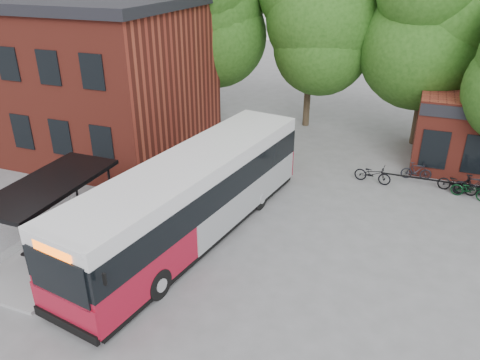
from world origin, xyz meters
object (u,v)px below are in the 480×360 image
(bicycle_5, at_px, (473,185))
(bicycle_4, at_px, (458,183))
(bicycle_6, at_px, (470,190))
(bicycle_7, at_px, (474,186))
(bicycle_1, at_px, (416,171))
(bicycle_0, at_px, (373,174))
(city_bus, at_px, (193,198))
(bus_shelter, at_px, (55,216))

(bicycle_5, bearing_deg, bicycle_4, 69.08)
(bicycle_6, bearing_deg, bicycle_5, -4.75)
(bicycle_6, distance_m, bicycle_7, 0.39)
(bicycle_1, distance_m, bicycle_7, 2.82)
(bicycle_1, xyz_separation_m, bicycle_5, (2.57, -0.99, 0.08))
(bicycle_0, height_order, bicycle_1, bicycle_0)
(city_bus, bearing_deg, bicycle_6, 44.52)
(bus_shelter, xyz_separation_m, bicycle_4, (14.76, 10.74, -0.97))
(bicycle_1, bearing_deg, bicycle_5, -119.13)
(bicycle_5, xyz_separation_m, bicycle_7, (0.06, -0.02, -0.01))
(city_bus, height_order, bicycle_0, city_bus)
(bicycle_0, height_order, bicycle_7, bicycle_7)
(bicycle_4, height_order, bicycle_7, bicycle_7)
(city_bus, bearing_deg, bus_shelter, -139.07)
(bus_shelter, xyz_separation_m, bicycle_5, (15.41, 10.64, -0.91))
(bicycle_1, bearing_deg, bicycle_6, -126.79)
(bus_shelter, xyz_separation_m, bicycle_0, (10.78, 10.42, -0.97))
(bicycle_4, relative_size, bicycle_5, 1.02)
(bicycle_4, xyz_separation_m, bicycle_6, (0.53, -0.46, -0.03))
(bicycle_1, relative_size, bicycle_6, 0.89)
(bicycle_1, relative_size, bicycle_5, 0.84)
(bicycle_5, height_order, bicycle_6, bicycle_5)
(city_bus, xyz_separation_m, bicycle_5, (10.88, 7.88, -1.16))
(bus_shelter, height_order, bicycle_1, bus_shelter)
(bicycle_1, xyz_separation_m, bicycle_7, (2.63, -1.01, 0.07))
(bicycle_7, bearing_deg, bicycle_5, 74.08)
(bicycle_4, distance_m, bicycle_7, 0.72)
(bicycle_1, height_order, bicycle_4, bicycle_4)
(bus_shelter, relative_size, bicycle_4, 3.80)
(bus_shelter, distance_m, bicycle_0, 15.02)
(bus_shelter, relative_size, bicycle_0, 3.81)
(bicycle_4, bearing_deg, bicycle_7, -86.96)
(bicycle_6, bearing_deg, bicycle_4, 62.30)
(bicycle_0, height_order, bicycle_6, bicycle_0)
(bicycle_0, relative_size, bicycle_6, 1.07)
(bus_shelter, height_order, city_bus, city_bus)
(bicycle_6, bearing_deg, bicycle_1, 74.36)
(city_bus, bearing_deg, bicycle_0, 60.35)
(bicycle_5, bearing_deg, bicycle_0, 80.80)
(bus_shelter, distance_m, bicycle_1, 17.35)
(bicycle_1, distance_m, bicycle_6, 2.80)
(bicycle_5, bearing_deg, bicycle_7, -119.76)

